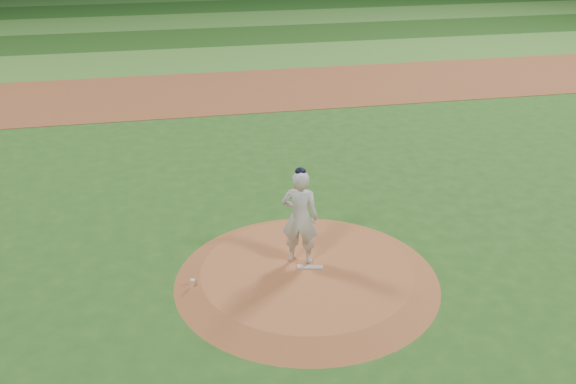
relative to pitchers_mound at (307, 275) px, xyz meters
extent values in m
plane|color=#28571C|center=(0.00, 0.00, -0.12)|extent=(120.00, 120.00, 0.00)
cube|color=brown|center=(0.00, 14.00, -0.12)|extent=(70.00, 6.00, 0.02)
cube|color=#427C2D|center=(0.00, 19.50, -0.12)|extent=(70.00, 5.00, 0.02)
cube|color=#1D4616|center=(0.00, 24.50, -0.12)|extent=(70.00, 5.00, 0.02)
cube|color=#397229|center=(0.00, 29.50, -0.12)|extent=(70.00, 5.00, 0.02)
cube|color=#1A4616|center=(0.00, 34.50, -0.12)|extent=(70.00, 5.00, 0.02)
cone|color=#A55C33|center=(0.00, 0.00, 0.00)|extent=(5.50, 5.50, 0.25)
cube|color=beige|center=(0.08, 0.07, 0.14)|extent=(0.56, 0.26, 0.03)
ellipsoid|color=silver|center=(-2.35, 0.01, 0.16)|extent=(0.11, 0.11, 0.06)
imported|color=silver|center=(-0.08, 0.36, 1.17)|extent=(0.89, 0.75, 2.09)
ellipsoid|color=black|center=(-0.08, 0.36, 2.20)|extent=(0.22, 0.22, 0.15)
camera|label=1|loc=(-2.60, -11.01, 7.28)|focal=40.00mm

